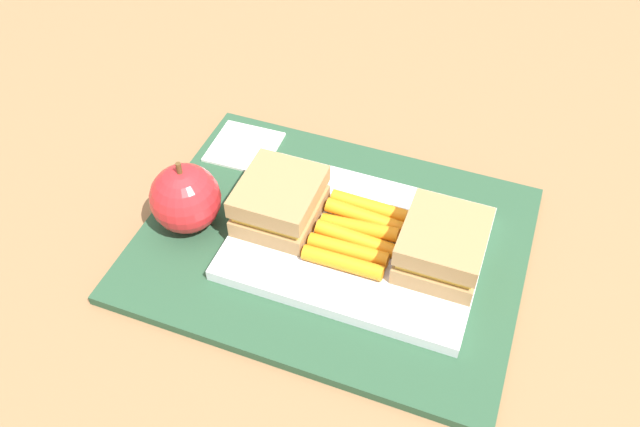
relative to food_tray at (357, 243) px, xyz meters
The scene contains 8 objects.
ground_plane 0.03m from the food_tray, ahead, with size 2.40×2.40×0.00m, color olive.
lunchbag_mat 0.03m from the food_tray, ahead, with size 0.36×0.28×0.01m, color #284C33.
food_tray is the anchor object (origin of this frame).
sandwich_half_left 0.08m from the food_tray, behind, with size 0.07×0.08×0.04m.
sandwich_half_right 0.08m from the food_tray, ahead, with size 0.07×0.08×0.04m.
carrot_sticks_bundle 0.01m from the food_tray, ahead, with size 0.08×0.09×0.02m.
apple 0.17m from the food_tray, ahead, with size 0.07×0.07×0.08m.
paper_napkin 0.18m from the food_tray, 29.56° to the right, with size 0.07×0.07×0.00m, color white.
Camera 1 is at (-0.13, 0.39, 0.48)m, focal length 36.74 mm.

